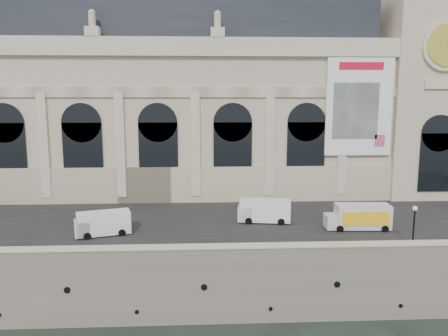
% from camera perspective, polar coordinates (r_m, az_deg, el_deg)
% --- Properties ---
extents(ground, '(260.00, 260.00, 0.00)m').
position_cam_1_polar(ground, '(41.92, -5.49, -19.76)').
color(ground, black).
rests_on(ground, ground).
extents(quay, '(160.00, 70.00, 6.00)m').
position_cam_1_polar(quay, '(73.73, -4.26, -4.39)').
color(quay, gray).
rests_on(quay, ground).
extents(street, '(160.00, 24.00, 0.06)m').
position_cam_1_polar(street, '(52.65, -4.88, -6.54)').
color(street, '#2D2D2D').
rests_on(street, quay).
extents(parapet, '(160.00, 1.40, 1.21)m').
position_cam_1_polar(parapet, '(39.72, -5.59, -10.95)').
color(parapet, gray).
rests_on(parapet, quay).
extents(museum, '(69.00, 18.70, 29.10)m').
position_cam_1_polar(museum, '(67.99, -9.62, 8.59)').
color(museum, '#C6B598').
rests_on(museum, quay).
extents(clock_pavilion, '(13.00, 14.72, 36.70)m').
position_cam_1_polar(clock_pavilion, '(72.14, 24.03, 10.91)').
color(clock_pavilion, '#C6B598').
rests_on(clock_pavilion, quay).
extents(van_b, '(5.98, 3.65, 2.50)m').
position_cam_1_polar(van_b, '(47.58, -15.87, -7.01)').
color(van_b, white).
rests_on(van_b, quay).
extents(van_c, '(6.22, 3.11, 2.65)m').
position_cam_1_polar(van_c, '(50.73, 4.95, -5.59)').
color(van_c, white).
rests_on(van_c, quay).
extents(box_truck, '(7.03, 2.73, 2.80)m').
position_cam_1_polar(box_truck, '(50.03, 17.20, -6.13)').
color(box_truck, silver).
rests_on(box_truck, quay).
extents(lamp_right, '(0.44, 0.44, 4.35)m').
position_cam_1_polar(lamp_right, '(44.71, 23.52, -7.30)').
color(lamp_right, black).
rests_on(lamp_right, quay).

